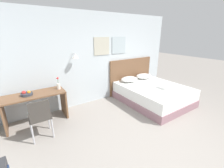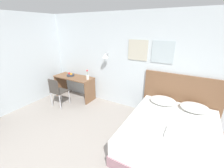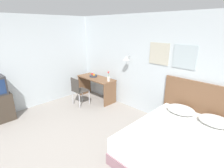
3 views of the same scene
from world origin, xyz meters
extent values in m
plane|color=gray|center=(0.00, 0.00, 0.00)|extent=(24.00, 24.00, 0.00)
cube|color=silver|center=(0.00, 2.88, 1.32)|extent=(5.97, 0.06, 2.65)
cube|color=#B7B29E|center=(0.35, 2.84, 1.70)|extent=(0.52, 0.02, 0.52)
cube|color=#A8B7BC|center=(0.98, 2.84, 1.70)|extent=(0.52, 0.02, 0.52)
cylinder|color=#B2B2B7|center=(-0.55, 2.77, 1.55)|extent=(0.02, 0.16, 0.02)
cone|color=white|center=(-0.55, 2.68, 1.50)|extent=(0.17, 0.17, 0.12)
cube|color=gray|center=(1.53, 1.76, 0.11)|extent=(1.68, 2.07, 0.22)
cube|color=white|center=(1.53, 1.76, 0.38)|extent=(1.64, 2.03, 0.31)
cube|color=brown|center=(1.53, 2.82, 0.61)|extent=(1.80, 0.06, 1.22)
ellipsoid|color=white|center=(1.19, 2.51, 0.61)|extent=(0.60, 0.46, 0.16)
ellipsoid|color=white|center=(1.86, 2.51, 0.61)|extent=(0.60, 0.46, 0.16)
cube|color=white|center=(1.64, 1.45, 0.56)|extent=(0.32, 0.32, 0.06)
cube|color=brown|center=(-1.67, 2.51, 0.72)|extent=(1.33, 0.55, 0.03)
cube|color=brown|center=(-2.32, 2.51, 0.35)|extent=(0.04, 0.51, 0.71)
cube|color=brown|center=(-1.02, 2.51, 0.35)|extent=(0.04, 0.51, 0.71)
cube|color=#3D3833|center=(-1.69, 1.90, 0.45)|extent=(0.41, 0.41, 0.02)
cube|color=#3D3833|center=(-1.69, 1.71, 0.67)|extent=(0.38, 0.03, 0.41)
cylinder|color=#B7B7BC|center=(-1.88, 2.08, 0.22)|extent=(0.03, 0.03, 0.44)
cylinder|color=#B7B7BC|center=(-1.51, 2.08, 0.22)|extent=(0.03, 0.03, 0.44)
cylinder|color=#B7B7BC|center=(-1.88, 1.71, 0.22)|extent=(0.03, 0.03, 0.44)
cylinder|color=#B7B7BC|center=(-1.51, 1.71, 0.22)|extent=(0.03, 0.03, 0.44)
cylinder|color=#333842|center=(-1.81, 2.52, 0.77)|extent=(0.25, 0.25, 0.05)
sphere|color=orange|center=(-1.76, 2.51, 0.81)|extent=(0.07, 0.07, 0.07)
sphere|color=red|center=(-1.86, 2.52, 0.82)|extent=(0.08, 0.08, 0.08)
cylinder|color=silver|center=(-1.10, 2.53, 0.81)|extent=(0.09, 0.09, 0.14)
cylinder|color=#3D7538|center=(-1.10, 2.53, 0.95)|extent=(0.01, 0.01, 0.14)
sphere|color=#DB3838|center=(-1.10, 2.53, 1.02)|extent=(0.06, 0.06, 0.06)
cube|color=#3D3328|center=(-2.34, -0.15, 0.36)|extent=(0.45, 0.59, 0.72)
camera|label=1|loc=(-1.95, -1.13, 2.07)|focal=24.00mm
camera|label=2|loc=(1.72, -0.88, 2.28)|focal=24.00mm
camera|label=3|loc=(2.54, -0.98, 2.35)|focal=28.00mm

